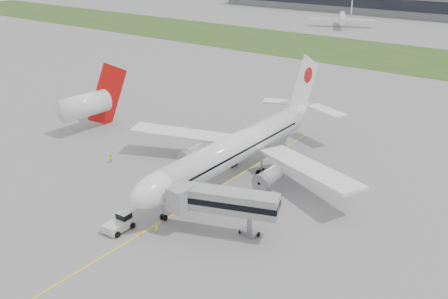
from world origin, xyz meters
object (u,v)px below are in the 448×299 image
Objects in this scene: jet_bridge at (221,201)px; neighbor_aircraft at (88,104)px; pushback_tug at (120,223)px; ground_crew_near at (156,228)px; airliner at (240,145)px.

neighbor_aircraft is (-49.34, 16.88, 0.67)m from jet_bridge.
jet_bridge is at bearing 30.77° from pushback_tug.
neighbor_aircraft reaches higher than jet_bridge.
pushback_tug is 0.31× the size of jet_bridge.
jet_bridge is 52.15m from neighbor_aircraft.
jet_bridge is at bearing -16.03° from neighbor_aircraft.
jet_bridge reaches higher than ground_crew_near.
airliner is at bearing 3.93° from neighbor_aircraft.
pushback_tug is at bearing -97.42° from airliner.
airliner is 23.65m from ground_crew_near.
neighbor_aircraft is (-41.79, 22.33, 5.06)m from ground_crew_near.
airliner reaches higher than ground_crew_near.
pushback_tug is 0.25× the size of neighbor_aircraft.
neighbor_aircraft reaches higher than ground_crew_near.
ground_crew_near is (-7.55, -5.45, -4.39)m from jet_bridge.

